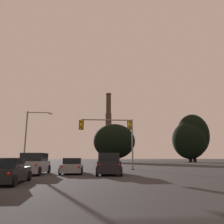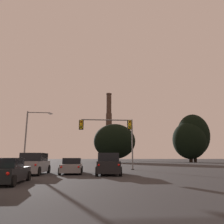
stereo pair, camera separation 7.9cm
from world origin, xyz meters
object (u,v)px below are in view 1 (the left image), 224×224
at_px(street_lamp, 31,132).
at_px(sedan_center_lane_front, 72,166).
at_px(smokestack, 108,133).
at_px(suv_left_lane_front, 34,164).
at_px(hatchback_left_lane_second, 7,172).
at_px(traffic_light_overhead_right, 114,130).
at_px(suv_right_lane_front, 109,164).

bearing_deg(street_lamp, sedan_center_lane_front, -55.10).
relative_size(sedan_center_lane_front, smokestack, 0.12).
xyz_separation_m(suv_left_lane_front, street_lamp, (-3.50, 10.66, 4.05)).
height_order(street_lamp, smokestack, smokestack).
bearing_deg(sedan_center_lane_front, hatchback_left_lane_second, -111.23).
bearing_deg(sedan_center_lane_front, smokestack, 82.70).
relative_size(hatchback_left_lane_second, smokestack, 0.11).
relative_size(suv_left_lane_front, hatchback_left_lane_second, 1.18).
height_order(traffic_light_overhead_right, smokestack, smokestack).
xyz_separation_m(suv_right_lane_front, traffic_light_overhead_right, (1.27, 7.49, 3.96)).
height_order(suv_right_lane_front, traffic_light_overhead_right, traffic_light_overhead_right).
height_order(suv_left_lane_front, smokestack, smokestack).
height_order(sedan_center_lane_front, suv_left_lane_front, suv_left_lane_front).
relative_size(suv_left_lane_front, street_lamp, 0.62).
relative_size(suv_right_lane_front, traffic_light_overhead_right, 0.72).
height_order(suv_right_lane_front, street_lamp, street_lamp).
distance_m(sedan_center_lane_front, suv_left_lane_front, 3.42).
height_order(sedan_center_lane_front, smokestack, smokestack).
bearing_deg(suv_right_lane_front, sedan_center_lane_front, 158.07).
bearing_deg(suv_left_lane_front, smokestack, 82.98).
bearing_deg(sedan_center_lane_front, traffic_light_overhead_right, 50.82).
height_order(traffic_light_overhead_right, street_lamp, street_lamp).
bearing_deg(sedan_center_lane_front, suv_right_lane_front, -26.23).
height_order(suv_right_lane_front, hatchback_left_lane_second, suv_right_lane_front).
bearing_deg(traffic_light_overhead_right, suv_left_lane_front, -138.79).
bearing_deg(hatchback_left_lane_second, sedan_center_lane_front, 67.57).
xyz_separation_m(suv_left_lane_front, traffic_light_overhead_right, (7.88, 6.90, 3.96)).
bearing_deg(street_lamp, suv_left_lane_front, -71.81).
xyz_separation_m(hatchback_left_lane_second, smokestack, (13.74, 113.77, 14.90)).
xyz_separation_m(traffic_light_overhead_right, street_lamp, (-11.38, 3.76, 0.09)).
bearing_deg(suv_left_lane_front, street_lamp, 108.69).
height_order(suv_left_lane_front, traffic_light_overhead_right, traffic_light_overhead_right).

